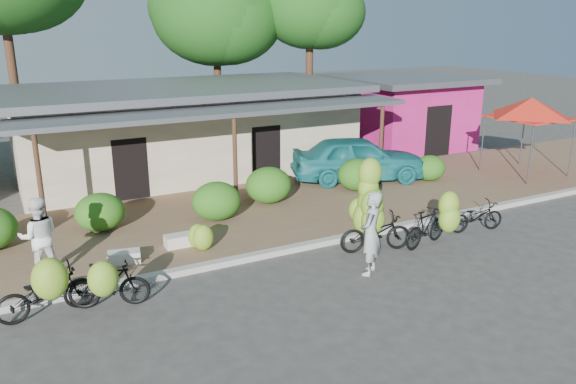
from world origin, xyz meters
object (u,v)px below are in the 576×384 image
(bike_left, at_px, (108,284))
(teal_van, at_px, (358,158))
(tree_near_right, at_px, (305,6))
(sack_far, at_px, (124,257))
(bystander, at_px, (39,237))
(vendor, at_px, (371,233))
(bike_right, at_px, (434,222))
(bike_far_left, at_px, (47,290))
(sack_near, at_px, (182,240))
(tree_center_right, at_px, (211,12))
(bike_far_right, at_px, (477,217))
(bike_center, at_px, (372,215))
(red_canopy, at_px, (531,108))

(bike_left, bearing_deg, teal_van, -43.78)
(tree_near_right, distance_m, sack_far, 17.42)
(tree_near_right, distance_m, bystander, 18.26)
(tree_near_right, bearing_deg, vendor, -114.19)
(tree_near_right, relative_size, teal_van, 1.73)
(sack_far, xyz_separation_m, vendor, (4.94, -3.00, 0.73))
(bike_left, relative_size, bike_right, 0.98)
(bike_far_left, bearing_deg, vendor, -106.42)
(bike_far_left, relative_size, teal_van, 0.41)
(bike_left, distance_m, sack_near, 3.28)
(tree_center_right, distance_m, tree_near_right, 4.48)
(bike_right, xyz_separation_m, sack_far, (-7.28, 2.49, -0.43))
(bike_far_right, bearing_deg, bike_center, 94.20)
(tree_center_right, relative_size, red_canopy, 2.40)
(vendor, bearing_deg, red_canopy, 161.51)
(bike_far_right, relative_size, teal_van, 0.36)
(bike_center, bearing_deg, sack_near, 79.33)
(tree_center_right, height_order, bike_right, tree_center_right)
(sack_far, bearing_deg, tree_near_right, 45.25)
(red_canopy, distance_m, bike_left, 16.35)
(tree_near_right, bearing_deg, bystander, -139.30)
(bike_center, relative_size, bystander, 1.28)
(bike_far_left, relative_size, bystander, 1.08)
(bike_left, xyz_separation_m, bike_right, (8.01, -0.52, 0.11))
(red_canopy, bearing_deg, bike_left, -168.36)
(sack_far, bearing_deg, bike_right, -18.89)
(bike_far_right, xyz_separation_m, vendor, (-4.26, -0.86, 0.56))
(bike_far_right, distance_m, sack_near, 8.06)
(bike_far_left, bearing_deg, teal_van, -70.47)
(bike_far_right, bearing_deg, tree_near_right, 1.96)
(bike_far_left, bearing_deg, bike_right, -100.66)
(tree_center_right, height_order, bystander, tree_center_right)
(bike_far_right, xyz_separation_m, teal_van, (-0.10, 5.60, 0.50))
(sack_far, bearing_deg, sack_near, 14.14)
(bike_far_right, height_order, sack_near, bike_far_right)
(tree_near_right, distance_m, sack_near, 16.17)
(bike_right, bearing_deg, tree_center_right, -14.95)
(bike_left, bearing_deg, bike_right, -76.52)
(red_canopy, xyz_separation_m, bike_right, (-7.88, -3.79, -1.92))
(bike_far_right, relative_size, bystander, 0.94)
(bike_far_left, bearing_deg, bike_far_right, -97.99)
(bike_far_left, bearing_deg, tree_center_right, -37.29)
(teal_van, bearing_deg, red_canopy, -90.65)
(bike_far_left, relative_size, bike_left, 1.16)
(bike_center, height_order, sack_far, bike_center)
(red_canopy, distance_m, bike_far_left, 17.39)
(tree_center_right, xyz_separation_m, bike_far_right, (1.71, -15.72, -5.67))
(tree_near_right, xyz_separation_m, sack_far, (-11.49, -11.59, -6.11))
(tree_near_right, bearing_deg, bike_right, -106.61)
(bike_left, relative_size, bike_far_right, 0.99)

